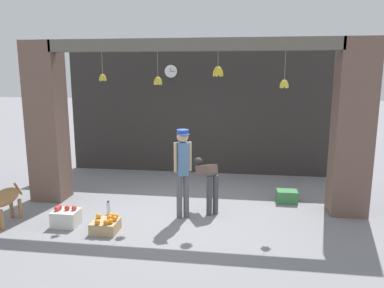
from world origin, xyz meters
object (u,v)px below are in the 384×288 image
fruit_crate_oranges (106,225)px  wall_clock (171,71)px  water_bottle (109,208)px  dog (3,199)px  shopkeeper (183,166)px  fruit_crate_apples (66,217)px  worker_stooping (208,179)px  produce_box_green (287,196)px

fruit_crate_oranges → wall_clock: bearing=84.7°
water_bottle → dog: bearing=-157.3°
shopkeeper → fruit_crate_apples: size_ratio=3.78×
fruit_crate_oranges → wall_clock: 4.90m
worker_stooping → wall_clock: wall_clock is taller
worker_stooping → produce_box_green: 1.89m
fruit_crate_oranges → produce_box_green: size_ratio=1.04×
dog → worker_stooping: bearing=108.0°
dog → water_bottle: bearing=112.3°
fruit_crate_oranges → fruit_crate_apples: bearing=169.4°
worker_stooping → shopkeeper: bearing=-169.6°
fruit_crate_oranges → water_bottle: (-0.23, 0.77, 0.01)m
shopkeeper → water_bottle: (-1.47, -0.07, -0.89)m
fruit_crate_oranges → produce_box_green: fruit_crate_oranges is taller
dog → water_bottle: 1.90m
worker_stooping → produce_box_green: bearing=-9.2°
dog → produce_box_green: 5.63m
fruit_crate_oranges → worker_stooping: bearing=36.8°
shopkeeper → wall_clock: wall_clock is taller
fruit_crate_apples → produce_box_green: bearing=23.9°
dog → fruit_crate_oranges: dog is taller
dog → shopkeeper: (3.19, 0.79, 0.54)m
fruit_crate_apples → produce_box_green: size_ratio=1.06×
produce_box_green → water_bottle: water_bottle is taller
dog → water_bottle: dog is taller
worker_stooping → produce_box_green: (1.65, 0.74, -0.55)m
dog → wall_clock: (2.34, 4.06, 2.29)m
shopkeeper → worker_stooping: (0.43, 0.41, -0.35)m
produce_box_green → worker_stooping: bearing=-155.9°
fruit_crate_apples → wall_clock: wall_clock is taller
fruit_crate_oranges → water_bottle: size_ratio=1.56×
fruit_crate_apples → wall_clock: (1.21, 3.95, 2.62)m
shopkeeper → produce_box_green: bearing=-175.0°
produce_box_green → wall_clock: size_ratio=1.20×
dog → produce_box_green: dog is taller
produce_box_green → water_bottle: 3.76m
shopkeeper → wall_clock: (-0.86, 3.26, 1.75)m
shopkeeper → worker_stooping: shopkeeper is taller
fruit_crate_oranges → water_bottle: fruit_crate_oranges is taller
dog → produce_box_green: (5.28, 1.94, -0.36)m
fruit_crate_oranges → produce_box_green: (3.32, 1.99, 0.01)m
produce_box_green → fruit_crate_oranges: bearing=-149.1°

